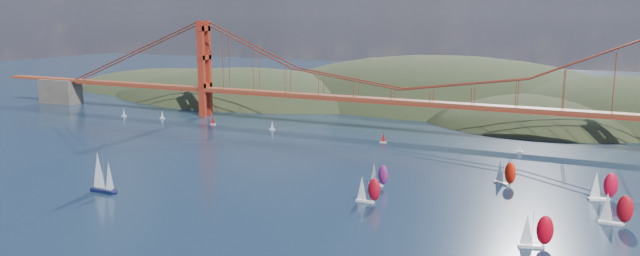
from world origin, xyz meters
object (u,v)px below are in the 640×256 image
Objects in this scene: racer_4 at (615,209)px; sloop_navy at (102,173)px; racer_rwb at (378,174)px; racer_3 at (603,186)px; racer_0 at (368,189)px; racer_5 at (505,172)px; racer_1 at (535,230)px.

sloop_navy is at bearing -165.58° from racer_4.
racer_3 is at bearing 28.52° from racer_rwb.
racer_rwb is at bearing 169.15° from racer_3.
racer_0 is 75.55m from racer_3.
racer_5 is at bearing 140.90° from racer_4.
racer_rwb is at bearing -122.00° from racer_5.
racer_3 reaches higher than racer_1.
racer_5 is at bearing 43.67° from racer_rwb.
racer_0 reaches higher than racer_rwb.
racer_1 is (52.86, -17.30, 0.27)m from racer_0.
sloop_navy is 160.15m from racer_4.
racer_4 is 1.04× the size of racer_5.
racer_0 is 0.90× the size of racer_3.
racer_3 is at bearing 21.53° from racer_5.
racer_rwb is (-74.82, 8.70, -0.67)m from racer_4.
racer_3 is 1.18× the size of racer_rwb.
racer_1 is (137.22, 10.85, -2.03)m from sloop_navy.
sloop_navy is 163.95m from racer_3.
racer_5 is at bearing 89.11° from racer_1.
racer_0 is 20.11m from racer_rwb.
racer_rwb is (-3.90, 19.73, -0.24)m from racer_0.
racer_4 is at bearing 14.18° from sloop_navy.
racer_1 is at bearing -16.86° from racer_rwb.
sloop_navy is 1.49× the size of racer_4.
sloop_navy is 137.66m from racer_1.
racer_rwb is at bearing 173.62° from racer_4.
racer_4 is at bearing 39.71° from racer_1.
racer_4 is (4.03, -24.09, -0.07)m from racer_3.
racer_3 reaches higher than racer_4.
sloop_navy reaches higher than racer_3.
sloop_navy reaches higher than racer_0.
racer_0 is 1.06× the size of racer_rwb.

